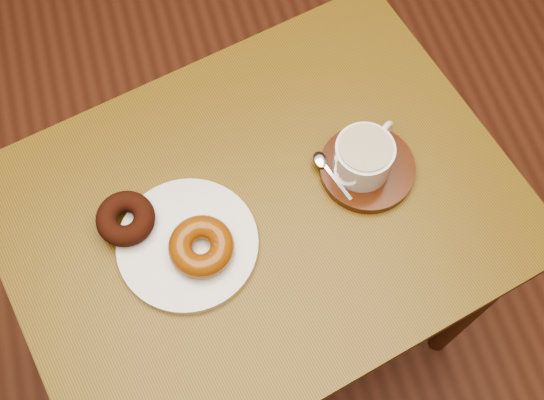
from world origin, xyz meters
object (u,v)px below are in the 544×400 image
object	(u,v)px
cafe_table	(261,235)
donut_plate	(188,244)
saucer	(367,168)
coffee_cup	(364,156)

from	to	relation	value
cafe_table	donut_plate	xyz separation A→B (m)	(-0.12, -0.03, 0.13)
saucer	coffee_cup	distance (m)	0.04
donut_plate	coffee_cup	world-z (taller)	coffee_cup
donut_plate	saucer	size ratio (longest dim) A/B	1.42
coffee_cup	donut_plate	bearing A→B (deg)	154.37
cafe_table	coffee_cup	size ratio (longest dim) A/B	8.13
coffee_cup	cafe_table	bearing A→B (deg)	151.36
cafe_table	coffee_cup	distance (m)	0.24
cafe_table	donut_plate	world-z (taller)	donut_plate
cafe_table	coffee_cup	world-z (taller)	coffee_cup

